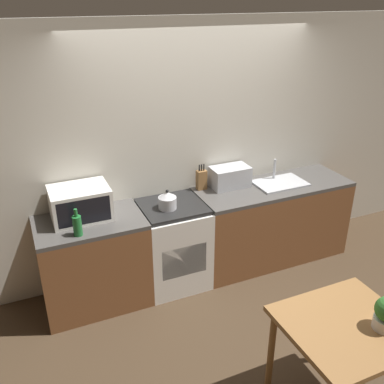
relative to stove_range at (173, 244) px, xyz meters
name	(u,v)px	position (x,y,z in m)	size (l,w,h in m)	color
ground_plane	(237,313)	(0.37, -0.72, -0.45)	(16.00, 16.00, 0.00)	#3D2D1E
wall_back	(193,150)	(0.37, 0.34, 0.85)	(10.00, 0.06, 2.60)	beige
counter_left_run	(94,262)	(-0.81, 0.00, 0.00)	(0.98, 0.62, 0.90)	brown
counter_right_run	(271,222)	(1.18, 0.00, 0.00)	(1.72, 0.62, 0.90)	brown
stove_range	(173,244)	(0.00, 0.00, 0.00)	(0.64, 0.62, 0.90)	silver
kettle	(167,200)	(-0.07, -0.05, 0.54)	(0.17, 0.17, 0.20)	#B7B7BC
microwave	(80,203)	(-0.85, 0.09, 0.60)	(0.52, 0.39, 0.30)	silver
bottle	(77,225)	(-0.94, -0.21, 0.55)	(0.08, 0.08, 0.25)	#1E662D
knife_block	(201,180)	(0.42, 0.23, 0.56)	(0.10, 0.07, 0.28)	brown
toaster_oven	(230,177)	(0.72, 0.17, 0.56)	(0.41, 0.24, 0.22)	#ADAFB5
sink_basin	(280,182)	(1.25, 0.01, 0.47)	(0.55, 0.36, 0.24)	#ADAFB5
dining_table	(346,337)	(0.52, -1.89, 0.22)	(0.83, 0.77, 0.78)	brown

